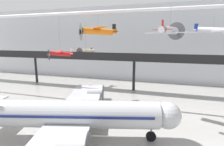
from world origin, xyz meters
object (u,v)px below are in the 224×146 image
at_px(airliner_silver_main, 63,114).
at_px(suspended_plane_white_twin, 213,31).
at_px(suspended_plane_silver_racer, 170,31).
at_px(suspended_plane_orange_highwing, 98,31).
at_px(suspended_plane_red_highwing, 60,53).
at_px(suspended_plane_cream_biplane, 86,52).

xyz_separation_m(airliner_silver_main, suspended_plane_white_twin, (22.11, 25.81, 11.38)).
distance_m(suspended_plane_silver_racer, suspended_plane_orange_highwing, 14.27).
distance_m(airliner_silver_main, suspended_plane_silver_racer, 20.05).
bearing_deg(suspended_plane_silver_racer, suspended_plane_red_highwing, 97.62).
xyz_separation_m(suspended_plane_silver_racer, suspended_plane_white_twin, (9.43, 14.67, 0.55)).
distance_m(suspended_plane_silver_racer, suspended_plane_red_highwing, 24.58).
distance_m(suspended_plane_orange_highwing, suspended_plane_white_twin, 25.31).
height_order(suspended_plane_silver_racer, suspended_plane_white_twin, same).
xyz_separation_m(suspended_plane_silver_racer, suspended_plane_red_highwing, (-23.51, 5.61, -4.51)).
bearing_deg(suspended_plane_white_twin, suspended_plane_cream_biplane, -172.44).
relative_size(suspended_plane_orange_highwing, suspended_plane_white_twin, 0.87).
distance_m(suspended_plane_orange_highwing, suspended_plane_red_highwing, 11.08).
bearing_deg(airliner_silver_main, suspended_plane_orange_highwing, 78.75).
relative_size(suspended_plane_cream_biplane, suspended_plane_silver_racer, 1.15).
bearing_deg(suspended_plane_cream_biplane, suspended_plane_silver_racer, 71.92).
height_order(suspended_plane_orange_highwing, suspended_plane_red_highwing, suspended_plane_orange_highwing).
xyz_separation_m(suspended_plane_cream_biplane, suspended_plane_white_twin, (31.01, -0.46, 5.24)).
bearing_deg(suspended_plane_orange_highwing, suspended_plane_white_twin, 168.23).
height_order(airliner_silver_main, suspended_plane_silver_racer, suspended_plane_silver_racer).
bearing_deg(suspended_plane_silver_racer, suspended_plane_orange_highwing, 93.82).
height_order(suspended_plane_red_highwing, suspended_plane_white_twin, suspended_plane_white_twin).
height_order(suspended_plane_cream_biplane, suspended_plane_white_twin, suspended_plane_white_twin).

